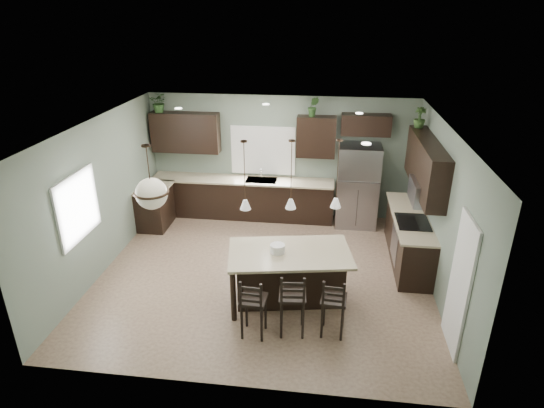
% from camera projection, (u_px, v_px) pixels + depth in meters
% --- Properties ---
extents(ground, '(6.00, 6.00, 0.00)m').
position_uv_depth(ground, '(264.00, 274.00, 8.46)').
color(ground, '#9E8466').
rests_on(ground, ground).
extents(pantry_door, '(0.04, 0.82, 2.04)m').
position_uv_depth(pantry_door, '(460.00, 285.00, 6.31)').
color(pantry_door, white).
rests_on(pantry_door, ground).
extents(window_back, '(1.35, 0.02, 1.00)m').
position_uv_depth(window_back, '(263.00, 150.00, 10.38)').
color(window_back, white).
rests_on(window_back, room_shell).
extents(window_left, '(0.02, 1.10, 1.00)m').
position_uv_depth(window_left, '(77.00, 207.00, 7.46)').
color(window_left, white).
rests_on(window_left, room_shell).
extents(left_return_cabs, '(0.60, 0.90, 0.90)m').
position_uv_depth(left_return_cabs, '(155.00, 207.00, 10.14)').
color(left_return_cabs, black).
rests_on(left_return_cabs, ground).
extents(left_return_countertop, '(0.66, 0.96, 0.04)m').
position_uv_depth(left_return_countertop, '(154.00, 188.00, 9.95)').
color(left_return_countertop, '#C0B191').
rests_on(left_return_countertop, left_return_cabs).
extents(back_lower_cabs, '(4.20, 0.60, 0.90)m').
position_uv_depth(back_lower_cabs, '(243.00, 198.00, 10.61)').
color(back_lower_cabs, black).
rests_on(back_lower_cabs, ground).
extents(back_countertop, '(4.20, 0.66, 0.04)m').
position_uv_depth(back_countertop, '(242.00, 180.00, 10.40)').
color(back_countertop, '#C0B191').
rests_on(back_countertop, back_lower_cabs).
extents(sink_inset, '(0.70, 0.45, 0.01)m').
position_uv_depth(sink_inset, '(261.00, 180.00, 10.34)').
color(sink_inset, gray).
rests_on(sink_inset, back_countertop).
extents(faucet, '(0.02, 0.02, 0.28)m').
position_uv_depth(faucet, '(261.00, 175.00, 10.26)').
color(faucet, silver).
rests_on(faucet, back_countertop).
extents(back_upper_left, '(1.55, 0.34, 0.90)m').
position_uv_depth(back_upper_left, '(186.00, 133.00, 10.27)').
color(back_upper_left, black).
rests_on(back_upper_left, room_shell).
extents(back_upper_right, '(0.85, 0.34, 0.90)m').
position_uv_depth(back_upper_right, '(316.00, 137.00, 9.94)').
color(back_upper_right, black).
rests_on(back_upper_right, room_shell).
extents(fridge_header, '(1.05, 0.34, 0.45)m').
position_uv_depth(fridge_header, '(366.00, 125.00, 9.70)').
color(fridge_header, black).
rests_on(fridge_header, room_shell).
extents(right_lower_cabs, '(0.60, 2.35, 0.90)m').
position_uv_depth(right_lower_cabs, '(408.00, 239.00, 8.77)').
color(right_lower_cabs, black).
rests_on(right_lower_cabs, ground).
extents(right_countertop, '(0.66, 2.35, 0.04)m').
position_uv_depth(right_countertop, '(410.00, 217.00, 8.58)').
color(right_countertop, '#C0B191').
rests_on(right_countertop, right_lower_cabs).
extents(cooktop, '(0.58, 0.75, 0.02)m').
position_uv_depth(cooktop, '(413.00, 222.00, 8.32)').
color(cooktop, black).
rests_on(cooktop, right_countertop).
extents(wall_oven_front, '(0.01, 0.72, 0.60)m').
position_uv_depth(wall_oven_front, '(394.00, 245.00, 8.55)').
color(wall_oven_front, gray).
rests_on(wall_oven_front, right_lower_cabs).
extents(right_upper_cabs, '(0.34, 2.35, 0.90)m').
position_uv_depth(right_upper_cabs, '(426.00, 165.00, 8.15)').
color(right_upper_cabs, black).
rests_on(right_upper_cabs, room_shell).
extents(microwave, '(0.40, 0.75, 0.40)m').
position_uv_depth(microwave, '(423.00, 192.00, 8.07)').
color(microwave, gray).
rests_on(microwave, right_upper_cabs).
extents(refrigerator, '(0.90, 0.74, 1.85)m').
position_uv_depth(refrigerator, '(357.00, 186.00, 10.05)').
color(refrigerator, gray).
rests_on(refrigerator, ground).
extents(kitchen_island, '(2.14, 1.45, 0.92)m').
position_uv_depth(kitchen_island, '(289.00, 276.00, 7.53)').
color(kitchen_island, black).
rests_on(kitchen_island, ground).
extents(serving_dish, '(0.24, 0.24, 0.14)m').
position_uv_depth(serving_dish, '(278.00, 249.00, 7.31)').
color(serving_dish, silver).
rests_on(serving_dish, kitchen_island).
extents(bar_stool_left, '(0.40, 0.40, 1.02)m').
position_uv_depth(bar_stool_left, '(254.00, 306.00, 6.71)').
color(bar_stool_left, black).
rests_on(bar_stool_left, ground).
extents(bar_stool_center, '(0.43, 0.43, 1.08)m').
position_uv_depth(bar_stool_center, '(292.00, 302.00, 6.75)').
color(bar_stool_center, black).
rests_on(bar_stool_center, ground).
extents(bar_stool_right, '(0.40, 0.40, 1.01)m').
position_uv_depth(bar_stool_right, '(333.00, 305.00, 6.73)').
color(bar_stool_right, black).
rests_on(bar_stool_right, ground).
extents(pendant_left, '(0.17, 0.17, 1.10)m').
position_uv_depth(pendant_left, '(245.00, 176.00, 6.78)').
color(pendant_left, white).
rests_on(pendant_left, room_shell).
extents(pendant_center, '(0.17, 0.17, 1.10)m').
position_uv_depth(pendant_center, '(291.00, 175.00, 6.82)').
color(pendant_center, white).
rests_on(pendant_center, room_shell).
extents(pendant_right, '(0.17, 0.17, 1.10)m').
position_uv_depth(pendant_right, '(337.00, 174.00, 6.85)').
color(pendant_right, white).
rests_on(pendant_right, room_shell).
extents(chandelier, '(0.51, 0.51, 0.99)m').
position_uv_depth(chandelier, '(150.00, 177.00, 6.56)').
color(chandelier, beige).
rests_on(chandelier, room_shell).
extents(plant_back_left, '(0.43, 0.38, 0.45)m').
position_uv_depth(plant_back_left, '(159.00, 102.00, 10.04)').
color(plant_back_left, '#294B21').
rests_on(plant_back_left, back_upper_left).
extents(plant_back_right, '(0.25, 0.20, 0.43)m').
position_uv_depth(plant_back_right, '(313.00, 107.00, 9.65)').
color(plant_back_right, '#2A4F22').
rests_on(plant_back_right, back_upper_right).
extents(plant_right_wall, '(0.26, 0.26, 0.40)m').
position_uv_depth(plant_right_wall, '(420.00, 118.00, 8.77)').
color(plant_right_wall, '#365726').
rests_on(plant_right_wall, right_upper_cabs).
extents(room_shell, '(6.00, 6.00, 6.00)m').
position_uv_depth(room_shell, '(263.00, 189.00, 7.78)').
color(room_shell, slate).
rests_on(room_shell, ground).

